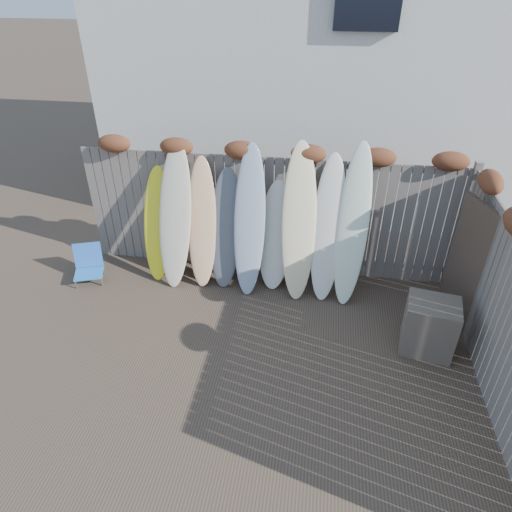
# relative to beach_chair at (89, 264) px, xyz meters

# --- Properties ---
(ground) EXTENTS (80.00, 80.00, 0.00)m
(ground) POSITION_rel_beach_chair_xyz_m (2.86, -1.65, -0.27)
(ground) COLOR #493A2D
(back_fence) EXTENTS (6.05, 0.28, 2.24)m
(back_fence) POSITION_rel_beach_chair_xyz_m (2.92, 0.74, 0.91)
(back_fence) COLOR slate
(back_fence) RESTS_ON ground
(right_fence) EXTENTS (0.28, 4.40, 2.24)m
(right_fence) POSITION_rel_beach_chair_xyz_m (5.86, -1.40, 0.87)
(right_fence) COLOR slate
(right_fence) RESTS_ON ground
(house) EXTENTS (8.50, 5.50, 6.33)m
(house) POSITION_rel_beach_chair_xyz_m (3.37, 4.85, 2.93)
(house) COLOR silver
(house) RESTS_ON ground
(beach_chair) EXTENTS (0.58, 0.60, 0.59)m
(beach_chair) POSITION_rel_beach_chair_xyz_m (0.00, 0.00, 0.00)
(beach_chair) COLOR blue
(beach_chair) RESTS_ON ground
(wooden_crate) EXTENTS (0.74, 0.65, 0.77)m
(wooden_crate) POSITION_rel_beach_chair_xyz_m (5.26, -0.87, 0.11)
(wooden_crate) COLOR brown
(wooden_crate) RESTS_ON ground
(lattice_panel) EXTENTS (0.46, 1.21, 1.89)m
(lattice_panel) POSITION_rel_beach_chair_xyz_m (5.84, -0.41, 0.67)
(lattice_panel) COLOR #443729
(lattice_panel) RESTS_ON ground
(surfboard_0) EXTENTS (0.47, 0.66, 1.81)m
(surfboard_0) POSITION_rel_beach_chair_xyz_m (1.13, 0.37, 0.63)
(surfboard_0) COLOR #FFF71F
(surfboard_0) RESTS_ON ground
(surfboard_1) EXTENTS (0.60, 0.83, 2.23)m
(surfboard_1) POSITION_rel_beach_chair_xyz_m (1.47, 0.29, 0.84)
(surfboard_1) COLOR beige
(surfboard_1) RESTS_ON ground
(surfboard_2) EXTENTS (0.51, 0.75, 2.01)m
(surfboard_2) POSITION_rel_beach_chair_xyz_m (1.88, 0.34, 0.73)
(surfboard_2) COLOR #EABB69
(surfboard_2) RESTS_ON ground
(surfboard_3) EXTENTS (0.54, 0.69, 1.86)m
(surfboard_3) POSITION_rel_beach_chair_xyz_m (2.26, 0.35, 0.66)
(surfboard_3) COLOR #575B64
(surfboard_3) RESTS_ON ground
(surfboard_4) EXTENTS (0.50, 0.81, 2.27)m
(surfboard_4) POSITION_rel_beach_chair_xyz_m (2.65, 0.28, 0.86)
(surfboard_4) COLOR #96A4BB
(surfboard_4) RESTS_ON ground
(surfboard_5) EXTENTS (0.57, 0.64, 1.70)m
(surfboard_5) POSITION_rel_beach_chair_xyz_m (3.05, 0.39, 0.58)
(surfboard_5) COLOR white
(surfboard_5) RESTS_ON ground
(surfboard_6) EXTENTS (0.60, 0.86, 2.33)m
(surfboard_6) POSITION_rel_beach_chair_xyz_m (3.40, 0.29, 0.89)
(surfboard_6) COLOR #FAE9B7
(surfboard_6) RESTS_ON ground
(surfboard_7) EXTENTS (0.51, 0.78, 2.18)m
(surfboard_7) POSITION_rel_beach_chair_xyz_m (3.84, 0.31, 0.81)
(surfboard_7) COLOR white
(surfboard_7) RESTS_ON ground
(surfboard_8) EXTENTS (0.54, 0.87, 2.37)m
(surfboard_8) POSITION_rel_beach_chair_xyz_m (4.20, 0.28, 0.91)
(surfboard_8) COLOR white
(surfboard_8) RESTS_ON ground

